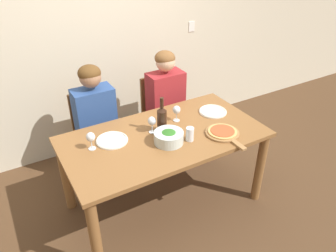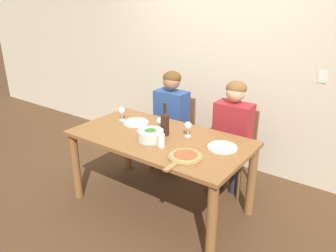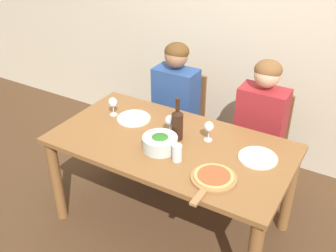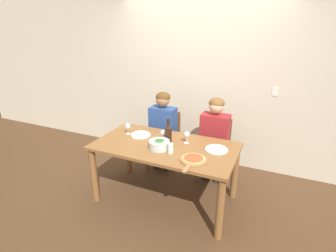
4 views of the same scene
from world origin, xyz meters
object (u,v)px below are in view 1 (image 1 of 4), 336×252
at_px(person_man, 166,96).
at_px(wine_glass_right, 177,111).
at_px(dinner_plate_left, 112,140).
at_px(wine_glass_left, 91,138).
at_px(chair_right, 162,112).
at_px(dinner_plate_right, 213,111).
at_px(wine_bottle, 162,119).
at_px(person_woman, 95,114).
at_px(broccoli_bowl, 169,137).
at_px(chair_left, 95,131).
at_px(pizza_on_board, 223,133).
at_px(water_tumbler, 190,134).
at_px(wine_glass_centre, 152,122).

bearing_deg(person_man, wine_glass_right, -110.84).
xyz_separation_m(dinner_plate_left, wine_glass_left, (-0.18, -0.02, 0.10)).
height_order(chair_right, dinner_plate_right, chair_right).
relative_size(wine_bottle, dinner_plate_right, 1.22).
distance_m(person_woman, wine_glass_left, 0.64).
distance_m(person_woman, wine_glass_right, 0.81).
bearing_deg(broccoli_bowl, dinner_plate_left, 147.64).
distance_m(chair_left, pizza_on_board, 1.35).
bearing_deg(wine_bottle, person_man, 57.28).
bearing_deg(broccoli_bowl, chair_left, 110.52).
relative_size(chair_right, person_woman, 0.72).
bearing_deg(wine_glass_right, wine_glass_left, -177.05).
bearing_deg(wine_bottle, water_tumbler, -60.93).
height_order(person_woman, dinner_plate_right, person_woman).
xyz_separation_m(dinner_plate_right, pizza_on_board, (-0.16, -0.36, 0.01)).
bearing_deg(wine_glass_right, pizza_on_board, -60.65).
distance_m(chair_right, wine_glass_right, 0.78).
xyz_separation_m(person_man, pizza_on_board, (0.02, -0.94, 0.05)).
xyz_separation_m(dinner_plate_right, wine_glass_centre, (-0.66, -0.02, 0.10)).
height_order(chair_right, pizza_on_board, chair_right).
relative_size(person_man, water_tumbler, 10.38).
xyz_separation_m(pizza_on_board, wine_glass_centre, (-0.50, 0.33, 0.09)).
bearing_deg(chair_left, person_woman, -90.00).
relative_size(wine_glass_centre, water_tumbler, 1.29).
relative_size(chair_left, dinner_plate_left, 3.35).
bearing_deg(wine_bottle, chair_left, 117.07).
relative_size(person_man, dinner_plate_right, 4.64).
height_order(dinner_plate_right, water_tumbler, water_tumbler).
bearing_deg(dinner_plate_right, wine_glass_left, -179.83).
bearing_deg(water_tumbler, pizza_on_board, -13.29).
relative_size(chair_right, wine_glass_centre, 5.82).
bearing_deg(wine_glass_left, person_woman, 68.62).
bearing_deg(dinner_plate_right, pizza_on_board, -114.06).
bearing_deg(water_tumbler, dinner_plate_left, 151.17).
distance_m(broccoli_bowl, wine_glass_right, 0.36).
distance_m(chair_left, person_woman, 0.28).
xyz_separation_m(dinner_plate_left, water_tumbler, (0.56, -0.31, 0.05)).
height_order(chair_left, person_woman, person_woman).
height_order(chair_left, wine_glass_centre, wine_glass_centre).
distance_m(dinner_plate_right, wine_glass_right, 0.40).
height_order(chair_right, person_man, person_man).
height_order(dinner_plate_right, wine_glass_centre, wine_glass_centre).
distance_m(chair_right, dinner_plate_left, 1.11).
height_order(chair_left, wine_glass_left, wine_glass_left).
distance_m(person_woman, pizza_on_board, 1.24).
distance_m(dinner_plate_left, dinner_plate_right, 1.01).
bearing_deg(water_tumbler, dinner_plate_right, 32.47).
distance_m(wine_glass_left, water_tumbler, 0.79).
distance_m(dinner_plate_left, wine_glass_left, 0.20).
xyz_separation_m(person_man, water_tumbler, (-0.28, -0.87, 0.09)).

